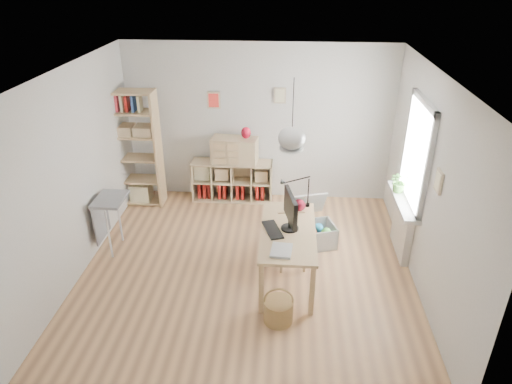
# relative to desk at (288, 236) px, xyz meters

# --- Properties ---
(ground) EXTENTS (4.50, 4.50, 0.00)m
(ground) POSITION_rel_desk_xyz_m (-0.55, 0.15, -0.66)
(ground) COLOR tan
(ground) RESTS_ON ground
(room_shell) EXTENTS (4.50, 4.50, 4.50)m
(room_shell) POSITION_rel_desk_xyz_m (-0.00, 0.00, 1.34)
(room_shell) COLOR white
(room_shell) RESTS_ON ground
(window_unit) EXTENTS (0.07, 1.16, 1.46)m
(window_unit) POSITION_rel_desk_xyz_m (1.68, 0.75, 0.89)
(window_unit) COLOR white
(window_unit) RESTS_ON ground
(radiator) EXTENTS (0.10, 0.80, 0.80)m
(radiator) POSITION_rel_desk_xyz_m (1.64, 0.75, -0.26)
(radiator) COLOR white
(radiator) RESTS_ON ground
(windowsill) EXTENTS (0.22, 1.20, 0.06)m
(windowsill) POSITION_rel_desk_xyz_m (1.59, 0.75, 0.17)
(windowsill) COLOR silver
(windowsill) RESTS_ON radiator
(desk) EXTENTS (0.70, 1.50, 0.75)m
(desk) POSITION_rel_desk_xyz_m (0.00, 0.00, 0.00)
(desk) COLOR tan
(desk) RESTS_ON ground
(cube_shelf) EXTENTS (1.40, 0.38, 0.72)m
(cube_shelf) POSITION_rel_desk_xyz_m (-1.02, 2.23, -0.36)
(cube_shelf) COLOR tan
(cube_shelf) RESTS_ON ground
(tall_bookshelf) EXTENTS (0.80, 0.38, 2.00)m
(tall_bookshelf) POSITION_rel_desk_xyz_m (-2.59, 1.95, 0.43)
(tall_bookshelf) COLOR tan
(tall_bookshelf) RESTS_ON ground
(side_table) EXTENTS (0.40, 0.55, 0.85)m
(side_table) POSITION_rel_desk_xyz_m (-2.59, 0.50, 0.01)
(side_table) COLOR gray
(side_table) RESTS_ON ground
(chair) EXTENTS (0.42, 0.42, 0.76)m
(chair) POSITION_rel_desk_xyz_m (0.05, 0.33, -0.22)
(chair) COLOR gray
(chair) RESTS_ON ground
(wicker_basket) EXTENTS (0.35, 0.35, 0.48)m
(wicker_basket) POSITION_rel_desk_xyz_m (-0.09, -0.84, -0.50)
(wicker_basket) COLOR olive
(wicker_basket) RESTS_ON ground
(storage_chest) EXTENTS (0.84, 0.90, 0.69)m
(storage_chest) POSITION_rel_desk_xyz_m (0.35, 0.88, -0.43)
(storage_chest) COLOR beige
(storage_chest) RESTS_ON ground
(monitor) EXTENTS (0.23, 0.57, 0.50)m
(monitor) POSITION_rel_desk_xyz_m (0.02, 0.03, 0.37)
(monitor) COLOR black
(monitor) RESTS_ON desk
(keyboard) EXTENTS (0.31, 0.48, 0.02)m
(keyboard) POSITION_rel_desk_xyz_m (-0.20, -0.03, 0.10)
(keyboard) COLOR black
(keyboard) RESTS_ON desk
(task_lamp) EXTENTS (0.42, 0.16, 0.45)m
(task_lamp) POSITION_rel_desk_xyz_m (0.05, 0.60, 0.40)
(task_lamp) COLOR black
(task_lamp) RESTS_ON desk
(yarn_ball) EXTENTS (0.17, 0.17, 0.17)m
(yarn_ball) POSITION_rel_desk_xyz_m (0.14, 0.52, 0.18)
(yarn_ball) COLOR #4E0A12
(yarn_ball) RESTS_ON desk
(paper_tray) EXTENTS (0.27, 0.33, 0.03)m
(paper_tray) POSITION_rel_desk_xyz_m (-0.08, -0.49, 0.11)
(paper_tray) COLOR silver
(paper_tray) RESTS_ON desk
(drawer_chest) EXTENTS (0.80, 0.43, 0.44)m
(drawer_chest) POSITION_rel_desk_xyz_m (-0.95, 2.19, 0.28)
(drawer_chest) COLOR tan
(drawer_chest) RESTS_ON cube_shelf
(red_vase) EXTENTS (0.17, 0.17, 0.20)m
(red_vase) POSITION_rel_desk_xyz_m (-0.75, 2.19, 0.60)
(red_vase) COLOR maroon
(red_vase) RESTS_ON drawer_chest
(potted_plant) EXTENTS (0.32, 0.29, 0.32)m
(potted_plant) POSITION_rel_desk_xyz_m (1.57, 0.99, 0.36)
(potted_plant) COLOR #305C22
(potted_plant) RESTS_ON windowsill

